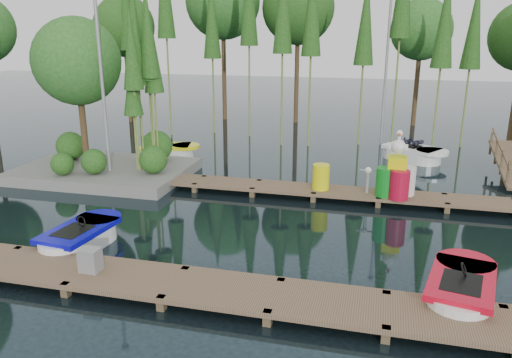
% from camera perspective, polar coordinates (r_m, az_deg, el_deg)
% --- Properties ---
extents(ground_plane, '(90.00, 90.00, 0.00)m').
position_cam_1_polar(ground_plane, '(14.69, -2.38, -4.52)').
color(ground_plane, '#19292F').
extents(near_dock, '(18.00, 1.50, 0.50)m').
position_cam_1_polar(near_dock, '(10.76, -9.37, -11.76)').
color(near_dock, brown).
rests_on(near_dock, ground).
extents(far_dock, '(15.00, 1.20, 0.50)m').
position_cam_1_polar(far_dock, '(16.68, 3.36, -1.06)').
color(far_dock, brown).
rests_on(far_dock, ground).
extents(island, '(6.20, 4.20, 6.75)m').
position_cam_1_polar(island, '(19.46, -17.92, 9.64)').
color(island, slate).
rests_on(island, ground).
extents(tree_screen, '(34.42, 18.53, 10.31)m').
position_cam_1_polar(tree_screen, '(24.46, 0.06, 18.61)').
color(tree_screen, '#48341F').
rests_on(tree_screen, ground).
extents(lamp_island, '(0.30, 0.30, 7.25)m').
position_cam_1_polar(lamp_island, '(18.28, -17.37, 12.68)').
color(lamp_island, gray).
rests_on(lamp_island, ground).
extents(lamp_rear, '(0.30, 0.30, 7.25)m').
position_cam_1_polar(lamp_rear, '(24.13, 14.77, 13.70)').
color(lamp_rear, gray).
rests_on(lamp_rear, ground).
extents(boat_blue, '(1.41, 2.69, 0.87)m').
position_cam_1_polar(boat_blue, '(13.49, -19.40, -6.36)').
color(boat_blue, white).
rests_on(boat_blue, ground).
extents(boat_red, '(1.75, 2.89, 0.91)m').
position_cam_1_polar(boat_red, '(11.14, 22.37, -11.69)').
color(boat_red, white).
rests_on(boat_red, ground).
extents(boat_yellow_far, '(2.79, 1.73, 1.30)m').
position_cam_1_polar(boat_yellow_far, '(21.94, -10.06, 3.19)').
color(boat_yellow_far, white).
rests_on(boat_yellow_far, ground).
extents(boat_white_far, '(3.08, 2.64, 1.34)m').
position_cam_1_polar(boat_white_far, '(22.04, 17.48, 2.80)').
color(boat_white_far, white).
rests_on(boat_white_far, ground).
extents(utility_cabinet, '(0.42, 0.35, 0.51)m').
position_cam_1_polar(utility_cabinet, '(11.46, -18.42, -8.77)').
color(utility_cabinet, gray).
rests_on(utility_cabinet, near_dock).
extents(yellow_barrel, '(0.55, 0.55, 0.83)m').
position_cam_1_polar(yellow_barrel, '(16.37, 7.43, 0.25)').
color(yellow_barrel, yellow).
rests_on(yellow_barrel, far_dock).
extents(drum_cluster, '(1.21, 1.11, 2.10)m').
position_cam_1_polar(drum_cluster, '(16.08, 15.81, 0.18)').
color(drum_cluster, '#0E801D').
rests_on(drum_cluster, far_dock).
extents(seagull_post, '(0.53, 0.28, 0.84)m').
position_cam_1_polar(seagull_post, '(16.23, 12.67, 0.40)').
color(seagull_post, gray).
rests_on(seagull_post, far_dock).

